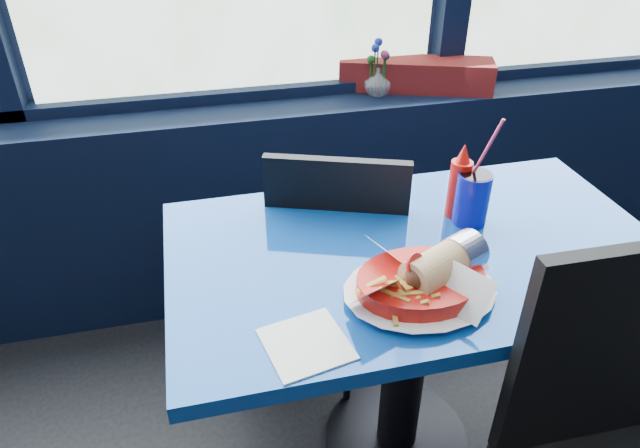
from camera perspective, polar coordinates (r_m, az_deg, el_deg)
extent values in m
cube|color=black|center=(2.24, -6.58, 2.00)|extent=(5.00, 0.26, 0.80)
cube|color=black|center=(2.13, -7.60, 12.57)|extent=(4.80, 0.08, 0.06)
cylinder|color=black|center=(1.92, 7.60, -20.42)|extent=(0.44, 0.44, 0.03)
cylinder|color=black|center=(1.67, 8.43, -13.80)|extent=(0.12, 0.12, 0.68)
cube|color=navy|center=(1.41, 9.71, -2.96)|extent=(1.20, 0.70, 0.04)
cube|color=black|center=(1.26, 27.35, -11.00)|extent=(0.43, 0.04, 0.49)
cube|color=black|center=(1.84, -1.98, -4.16)|extent=(0.52, 0.52, 0.04)
cube|color=black|center=(1.57, 1.59, -0.74)|extent=(0.37, 0.16, 0.44)
cylinder|color=black|center=(2.11, 3.55, -6.53)|extent=(0.02, 0.02, 0.41)
cylinder|color=black|center=(1.85, 2.81, -13.39)|extent=(0.02, 0.02, 0.41)
cylinder|color=black|center=(2.14, -5.79, -5.80)|extent=(0.02, 0.02, 0.41)
cylinder|color=black|center=(1.90, -7.96, -12.37)|extent=(0.02, 0.02, 0.41)
cube|color=maroon|center=(2.22, 9.54, 14.55)|extent=(0.58, 0.32, 0.11)
imported|color=silver|center=(2.14, 5.79, 13.90)|extent=(0.11, 0.12, 0.10)
cylinder|color=#1E5919|center=(2.13, 5.42, 14.66)|extent=(0.01, 0.01, 0.16)
sphere|color=#1D30AD|center=(2.10, 5.56, 17.10)|extent=(0.03, 0.03, 0.03)
cylinder|color=#1E5919|center=(2.13, 6.33, 14.35)|extent=(0.01, 0.01, 0.14)
sphere|color=#C13872|center=(2.11, 6.48, 16.50)|extent=(0.03, 0.03, 0.03)
cylinder|color=#1E5919|center=(2.14, 5.71, 15.02)|extent=(0.01, 0.01, 0.17)
sphere|color=#1D30AD|center=(2.11, 5.87, 17.65)|extent=(0.03, 0.03, 0.03)
cylinder|color=#1E5919|center=(2.14, 5.02, 14.20)|extent=(0.01, 0.01, 0.12)
sphere|color=#1E5919|center=(2.12, 5.12, 16.07)|extent=(0.03, 0.03, 0.03)
cylinder|color=#1E5919|center=(2.15, 6.46, 14.36)|extent=(0.01, 0.01, 0.13)
sphere|color=#1E5919|center=(2.13, 6.59, 16.36)|extent=(0.03, 0.03, 0.03)
cylinder|color=red|center=(1.24, 9.99, -6.07)|extent=(0.28, 0.28, 0.05)
cylinder|color=white|center=(1.25, 9.94, -6.49)|extent=(0.27, 0.27, 0.00)
cylinder|color=silver|center=(1.29, 14.11, -2.90)|extent=(0.10, 0.11, 0.09)
sphere|color=#55301D|center=(1.20, 10.01, -5.15)|extent=(0.06, 0.06, 0.06)
cylinder|color=red|center=(1.19, 9.49, -4.05)|extent=(0.06, 0.06, 0.01)
cylinder|color=red|center=(1.51, 13.67, 3.42)|extent=(0.05, 0.05, 0.16)
cone|color=red|center=(1.46, 14.20, 6.91)|extent=(0.04, 0.04, 0.05)
cylinder|color=#0D1095|center=(1.49, 14.95, 2.50)|extent=(0.09, 0.09, 0.14)
cylinder|color=black|center=(1.46, 15.32, 4.74)|extent=(0.08, 0.08, 0.01)
cylinder|color=#F3335B|center=(1.43, 16.15, 6.85)|extent=(0.05, 0.06, 0.19)
cube|color=white|center=(1.13, -1.38, -11.90)|extent=(0.18, 0.18, 0.00)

